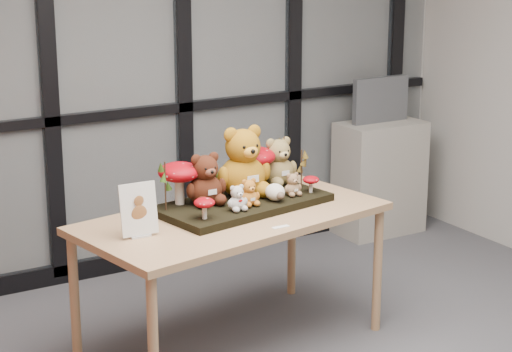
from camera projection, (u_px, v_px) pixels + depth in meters
room_shell at (358, 63)px, 3.63m from camera, size 5.00×5.00×5.00m
glass_partition at (118, 56)px, 5.74m from camera, size 4.90×0.06×2.78m
display_table at (232, 226)px, 4.82m from camera, size 1.71×1.06×0.75m
diorama_tray at (243, 204)px, 4.92m from camera, size 0.99×0.61×0.04m
bear_pooh_yellow at (243, 157)px, 4.95m from camera, size 0.37×0.34×0.42m
bear_brown_medium at (205, 176)px, 4.81m from camera, size 0.26×0.24×0.30m
bear_tan_back at (278, 159)px, 5.18m from camera, size 0.26×0.24×0.30m
bear_small_yellow at (249, 191)px, 4.80m from camera, size 0.14×0.13×0.16m
bear_white_bow at (237, 196)px, 4.72m from camera, size 0.13×0.12×0.15m
bear_beige_small at (292, 183)px, 4.98m from camera, size 0.12×0.11×0.14m
plush_cream_hedgehog at (275, 191)px, 4.89m from camera, size 0.09×0.08×0.10m
mushroom_back_left at (179, 181)px, 4.82m from camera, size 0.22×0.22×0.25m
mushroom_back_right at (254, 166)px, 5.10m from camera, size 0.23×0.23×0.26m
mushroom_front_left at (204, 207)px, 4.59m from camera, size 0.11×0.11×0.12m
mushroom_front_right at (311, 183)px, 5.05m from camera, size 0.09×0.09×0.10m
sprig_green_far_left at (165, 186)px, 4.71m from camera, size 0.05×0.05×0.26m
sprig_green_mid_left at (183, 183)px, 4.84m from camera, size 0.05×0.05×0.22m
sprig_dry_far_right at (284, 160)px, 5.19m from camera, size 0.05×0.05×0.27m
sprig_dry_mid_right at (301, 169)px, 5.13m from camera, size 0.05×0.05×0.21m
sprig_green_centre at (215, 176)px, 4.99m from camera, size 0.05×0.05×0.20m
sign_holder at (139, 213)px, 4.44m from camera, size 0.19×0.06×0.26m
label_card at (281, 227)px, 4.60m from camera, size 0.09×0.03×0.00m
cabinet at (379, 178)px, 6.77m from camera, size 0.62×0.36×0.83m
monitor at (381, 100)px, 6.63m from camera, size 0.46×0.05×0.33m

